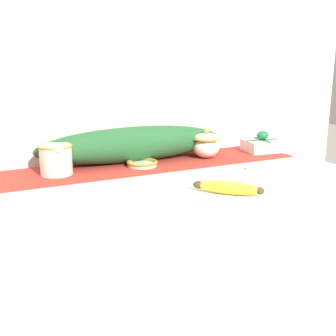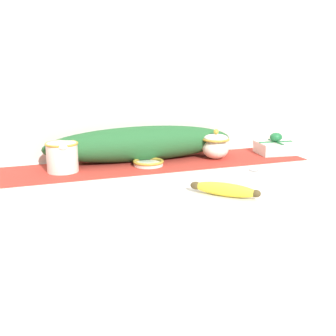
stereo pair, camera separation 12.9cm
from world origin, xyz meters
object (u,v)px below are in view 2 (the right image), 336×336
Objects in this scene: sugar_bowl at (216,146)px; cream_pitcher at (62,156)px; gift_box at (275,147)px; banana at (225,189)px; small_dish at (149,163)px; spoon at (250,170)px.

cream_pitcher is at bearing 179.89° from sugar_bowl.
cream_pitcher reaches higher than gift_box.
gift_box is at bearing 43.31° from banana.
banana is 0.60m from gift_box.
cream_pitcher is 1.17× the size of small_dish.
sugar_bowl reaches higher than banana.
cream_pitcher reaches higher than small_dish.
gift_box is at bearing 44.99° from spoon.
cream_pitcher is 0.65m from spoon.
gift_box is (0.84, -0.00, -0.03)m from cream_pitcher.
small_dish is at bearing -3.96° from cream_pitcher.
gift_box is (0.23, 0.20, 0.03)m from spoon.
gift_box is (0.54, 0.02, 0.02)m from small_dish.
cream_pitcher reaches higher than spoon.
sugar_bowl reaches higher than cream_pitcher.
cream_pitcher is 0.79× the size of banana.
cream_pitcher is at bearing 179.88° from gift_box.
sugar_bowl reaches higher than gift_box.
gift_box reaches higher than spoon.
sugar_bowl is 0.27m from gift_box.
banana is at bearing -130.42° from spoon.
small_dish is 0.54m from gift_box.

